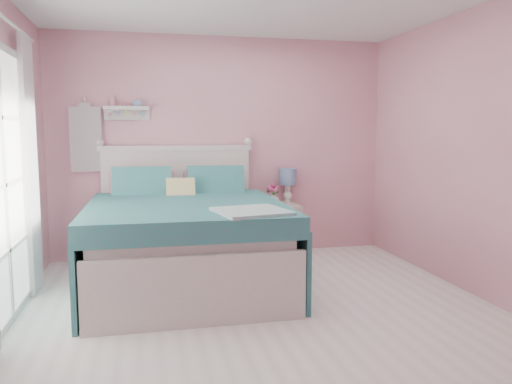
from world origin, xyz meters
name	(u,v)px	position (x,y,z in m)	size (l,w,h in m)	color
floor	(266,320)	(0.00, 0.00, 0.00)	(4.50, 4.50, 0.00)	white
room_shell	(267,119)	(0.00, 0.00, 1.58)	(4.50, 4.50, 4.50)	#D28592
bed	(185,241)	(-0.55, 1.11, 0.43)	(1.81, 2.29, 1.33)	silver
nightstand	(281,230)	(0.68, 2.02, 0.31)	(0.42, 0.42, 0.61)	silver
table_lamp	(288,179)	(0.79, 2.14, 0.91)	(0.22, 0.22, 0.43)	white
vase	(273,198)	(0.58, 2.04, 0.69)	(0.16, 0.16, 0.17)	silver
teacup	(280,204)	(0.63, 1.91, 0.64)	(0.09, 0.09, 0.07)	pink
roses	(273,188)	(0.57, 2.03, 0.81)	(0.14, 0.11, 0.12)	#D64984
wall_shelf	(126,110)	(-1.10, 2.19, 1.73)	(0.50, 0.15, 0.25)	silver
hanging_dress	(86,139)	(-1.55, 2.18, 1.40)	(0.34, 0.03, 0.72)	white
french_door	(3,186)	(-1.97, 0.40, 1.07)	(0.04, 1.32, 2.16)	silver
curtain_far	(31,166)	(-1.92, 1.14, 1.18)	(0.04, 0.40, 2.32)	white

